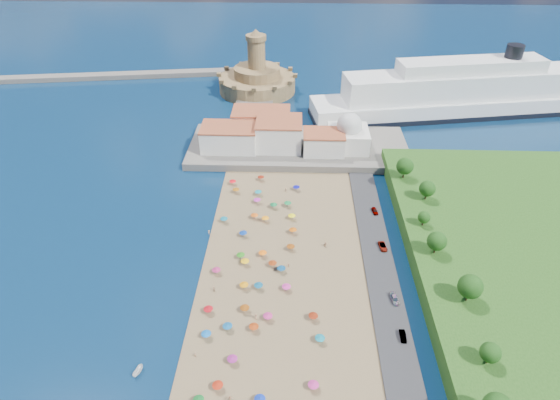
{
  "coord_description": "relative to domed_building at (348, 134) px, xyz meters",
  "views": [
    {
      "loc": [
        8.36,
        -99.55,
        94.46
      ],
      "look_at": [
        4.0,
        25.0,
        8.0
      ],
      "focal_mm": 30.0,
      "sensor_mm": 36.0,
      "label": 1
    }
  ],
  "objects": [
    {
      "name": "domed_building",
      "position": [
        0.0,
        0.0,
        0.0
      ],
      "size": [
        16.0,
        16.0,
        15.0
      ],
      "color": "silver",
      "rests_on": "terrace"
    },
    {
      "name": "beach_parasols",
      "position": [
        -31.34,
        -81.81,
        -6.83
      ],
      "size": [
        32.36,
        117.54,
        2.2
      ],
      "color": "gray",
      "rests_on": "beach"
    },
    {
      "name": "terrace",
      "position": [
        -20.0,
        2.0,
        -7.47
      ],
      "size": [
        90.0,
        36.0,
        3.0
      ],
      "primitive_type": "cube",
      "color": "#59544C",
      "rests_on": "ground"
    },
    {
      "name": "ground",
      "position": [
        -30.0,
        -71.0,
        -8.97
      ],
      "size": [
        700.0,
        700.0,
        0.0
      ],
      "primitive_type": "plane",
      "color": "#071938",
      "rests_on": "ground"
    },
    {
      "name": "parked_cars",
      "position": [
        6.0,
        -76.41,
        -7.63
      ],
      "size": [
        2.68,
        77.09,
        1.34
      ],
      "color": "gray",
      "rests_on": "promenade"
    },
    {
      "name": "waterfront_buildings",
      "position": [
        -33.05,
        2.64,
        -1.1
      ],
      "size": [
        57.0,
        29.0,
        11.0
      ],
      "color": "silver",
      "rests_on": "terrace"
    },
    {
      "name": "cruise_ship",
      "position": [
        58.6,
        42.77,
        0.5
      ],
      "size": [
        148.01,
        46.37,
        32.0
      ],
      "color": "black",
      "rests_on": "ground"
    },
    {
      "name": "hillside_trees",
      "position": [
        19.54,
        -78.69,
        1.38
      ],
      "size": [
        11.93,
        109.57,
        7.95
      ],
      "color": "#382314",
      "rests_on": "hillside"
    },
    {
      "name": "fortress",
      "position": [
        -42.0,
        67.0,
        -2.29
      ],
      "size": [
        40.0,
        40.0,
        32.4
      ],
      "color": "#A28351",
      "rests_on": "ground"
    },
    {
      "name": "jetty",
      "position": [
        -42.0,
        37.0,
        -7.77
      ],
      "size": [
        18.0,
        70.0,
        2.4
      ],
      "primitive_type": "cube",
      "color": "#59544C",
      "rests_on": "ground"
    },
    {
      "name": "beachgoers",
      "position": [
        -31.68,
        -77.32,
        -7.88
      ],
      "size": [
        38.0,
        100.35,
        1.83
      ],
      "color": "tan",
      "rests_on": "beach"
    },
    {
      "name": "breakwater",
      "position": [
        -140.0,
        82.0,
        -7.67
      ],
      "size": [
        199.03,
        34.77,
        2.6
      ],
      "primitive_type": "cube",
      "rotation": [
        0.0,
        0.0,
        0.14
      ],
      "color": "#59544C",
      "rests_on": "ground"
    }
  ]
}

